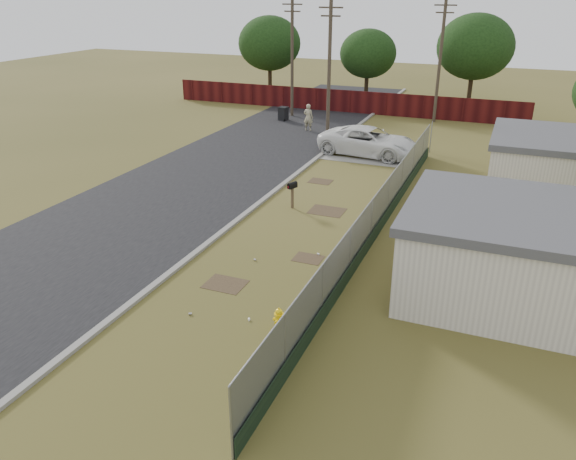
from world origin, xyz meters
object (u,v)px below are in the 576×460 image
at_px(fire_hydrant, 279,320).
at_px(pedestrian, 308,117).
at_px(mailbox, 292,188).
at_px(pickup_truck, 369,141).
at_px(trash_bin, 283,114).

height_order(fire_hydrant, pedestrian, pedestrian).
bearing_deg(mailbox, pickup_truck, 84.29).
height_order(mailbox, trash_bin, mailbox).
relative_size(fire_hydrant, mailbox, 0.63).
height_order(fire_hydrant, trash_bin, trash_bin).
bearing_deg(trash_bin, mailbox, -66.23).
distance_m(fire_hydrant, pedestrian, 25.94).
xyz_separation_m(mailbox, pedestrian, (-4.66, 14.88, -0.04)).
bearing_deg(fire_hydrant, mailbox, 109.39).
distance_m(mailbox, pickup_truck, 10.28).
relative_size(mailbox, pickup_truck, 0.21).
xyz_separation_m(fire_hydrant, trash_bin, (-11.08, 27.12, 0.16)).
bearing_deg(mailbox, pedestrian, 107.40).
relative_size(fire_hydrant, trash_bin, 0.77).
bearing_deg(fire_hydrant, pickup_truck, 96.88).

